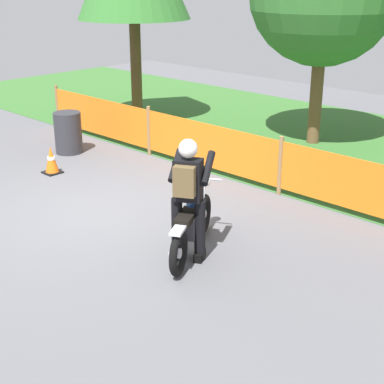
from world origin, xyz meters
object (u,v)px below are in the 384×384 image
at_px(motorcycle_lead, 192,223).
at_px(rider_lead, 188,194).
at_px(traffic_cone, 51,160).
at_px(spare_drum, 68,133).

bearing_deg(motorcycle_lead, rider_lead, -179.49).
bearing_deg(traffic_cone, motorcycle_lead, -7.27).
bearing_deg(motorcycle_lead, spare_drum, 44.33).
relative_size(motorcycle_lead, traffic_cone, 3.29).
distance_m(rider_lead, spare_drum, 5.61).
distance_m(motorcycle_lead, rider_lead, 0.55).
bearing_deg(traffic_cone, spare_drum, 131.18).
bearing_deg(rider_lead, spare_drum, 42.84).
xyz_separation_m(traffic_cone, spare_drum, (-0.90, 1.03, 0.18)).
height_order(motorcycle_lead, rider_lead, rider_lead).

